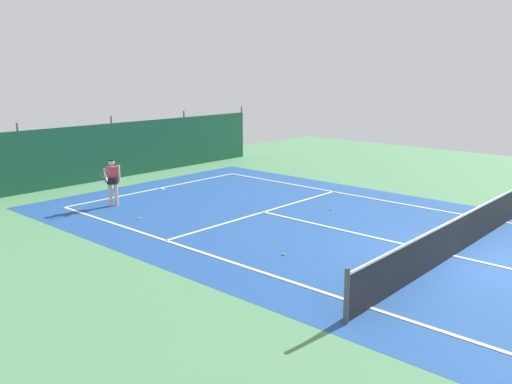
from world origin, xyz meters
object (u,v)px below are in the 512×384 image
object	(u,v)px
tennis_net	(455,237)
parked_car	(78,152)
tennis_ball_midcourt	(284,254)
tennis_ball_by_sideline	(139,218)
tennis_ball_near_player	(331,209)
tennis_player	(112,179)

from	to	relation	value
tennis_net	parked_car	world-z (taller)	parked_car
tennis_ball_midcourt	tennis_ball_by_sideline	size ratio (longest dim) A/B	1.00
tennis_net	tennis_ball_midcourt	distance (m)	4.33
tennis_ball_near_player	tennis_ball_by_sideline	bearing A→B (deg)	142.47
tennis_net	tennis_player	world-z (taller)	tennis_player
tennis_net	tennis_ball_near_player	xyz separation A→B (m)	(1.75, 4.90, -0.48)
tennis_player	parked_car	size ratio (longest dim) A/B	0.37
tennis_ball_midcourt	tennis_ball_near_player	bearing A→B (deg)	19.98
tennis_player	parked_car	xyz separation A→B (m)	(2.89, 7.26, -0.12)
tennis_net	tennis_player	distance (m)	11.23
tennis_net	tennis_ball_near_player	distance (m)	5.22
tennis_ball_near_player	parked_car	xyz separation A→B (m)	(-1.69, 13.23, 0.81)
tennis_player	tennis_ball_by_sideline	xyz separation A→B (m)	(-0.46, -2.09, -0.93)
tennis_player	tennis_ball_by_sideline	world-z (taller)	tennis_player
parked_car	tennis_player	bearing A→B (deg)	60.36
tennis_ball_by_sideline	parked_car	world-z (taller)	parked_car
tennis_ball_midcourt	tennis_ball_by_sideline	xyz separation A→B (m)	(-0.44, 5.54, 0.00)
tennis_player	tennis_ball_midcourt	world-z (taller)	tennis_player
parked_car	tennis_net	bearing A→B (deg)	81.87
tennis_ball_near_player	tennis_ball_midcourt	xyz separation A→B (m)	(-4.60, -1.67, 0.00)
tennis_player	parked_car	world-z (taller)	parked_car
tennis_net	parked_car	distance (m)	18.13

